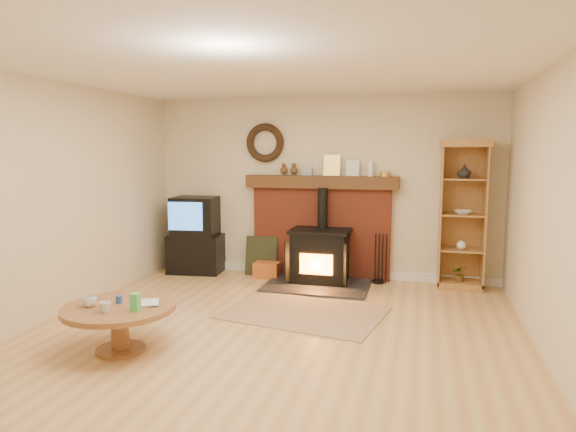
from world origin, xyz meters
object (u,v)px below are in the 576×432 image
(wood_stove, at_px, (320,257))
(curio_cabinet, at_px, (462,215))
(tv_unit, at_px, (196,236))
(coffee_table, at_px, (119,314))

(wood_stove, bearing_deg, curio_cabinet, 8.53)
(wood_stove, xyz_separation_m, curio_cabinet, (1.87, 0.28, 0.62))
(tv_unit, height_order, coffee_table, tv_unit)
(curio_cabinet, relative_size, coffee_table, 1.93)
(curio_cabinet, bearing_deg, wood_stove, -171.47)
(curio_cabinet, bearing_deg, coffee_table, -135.43)
(coffee_table, bearing_deg, tv_unit, 101.90)
(tv_unit, relative_size, coffee_table, 1.12)
(coffee_table, bearing_deg, wood_stove, 65.33)
(wood_stove, height_order, curio_cabinet, curio_cabinet)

